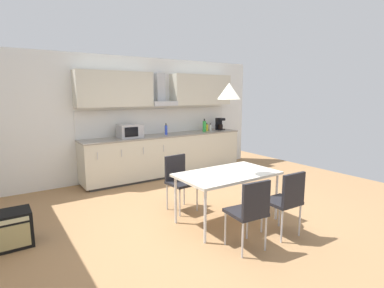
{
  "coord_description": "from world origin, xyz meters",
  "views": [
    {
      "loc": [
        -2.5,
        -3.35,
        1.84
      ],
      "look_at": [
        0.29,
        0.79,
        1.0
      ],
      "focal_mm": 28.0,
      "sensor_mm": 36.0,
      "label": 1
    }
  ],
  "objects_px": {
    "coffee_maker": "(220,124)",
    "bottle_white": "(210,127)",
    "bottle_green": "(204,126)",
    "chair_near_right": "(287,197)",
    "chair_far_left": "(179,177)",
    "chair_near_left": "(250,208)",
    "bottle_blue": "(166,130)",
    "guitar_amp": "(8,230)",
    "microwave": "(130,131)",
    "dining_table": "(227,176)",
    "bottle_yellow": "(207,127)",
    "pendant_lamp": "(229,91)"
  },
  "relations": [
    {
      "from": "chair_near_right",
      "to": "chair_near_left",
      "type": "height_order",
      "value": "same"
    },
    {
      "from": "bottle_blue",
      "to": "chair_near_right",
      "type": "distance_m",
      "value": 3.54
    },
    {
      "from": "guitar_amp",
      "to": "bottle_white",
      "type": "bearing_deg",
      "value": 22.54
    },
    {
      "from": "microwave",
      "to": "chair_far_left",
      "type": "relative_size",
      "value": 0.55
    },
    {
      "from": "coffee_maker",
      "to": "chair_far_left",
      "type": "bearing_deg",
      "value": -141.11
    },
    {
      "from": "bottle_green",
      "to": "bottle_white",
      "type": "height_order",
      "value": "bottle_green"
    },
    {
      "from": "bottle_blue",
      "to": "guitar_amp",
      "type": "bearing_deg",
      "value": -150.48
    },
    {
      "from": "dining_table",
      "to": "chair_near_right",
      "type": "distance_m",
      "value": 0.87
    },
    {
      "from": "pendant_lamp",
      "to": "chair_near_right",
      "type": "bearing_deg",
      "value": -68.16
    },
    {
      "from": "coffee_maker",
      "to": "bottle_white",
      "type": "xyz_separation_m",
      "value": [
        -0.28,
        0.02,
        -0.07
      ]
    },
    {
      "from": "microwave",
      "to": "dining_table",
      "type": "xyz_separation_m",
      "value": [
        0.34,
        -2.71,
        -0.39
      ]
    },
    {
      "from": "chair_far_left",
      "to": "chair_near_left",
      "type": "distance_m",
      "value": 1.59
    },
    {
      "from": "bottle_green",
      "to": "coffee_maker",
      "type": "bearing_deg",
      "value": 7.97
    },
    {
      "from": "bottle_yellow",
      "to": "chair_near_right",
      "type": "relative_size",
      "value": 0.22
    },
    {
      "from": "dining_table",
      "to": "microwave",
      "type": "bearing_deg",
      "value": 97.13
    },
    {
      "from": "bottle_green",
      "to": "chair_near_right",
      "type": "distance_m",
      "value": 3.71
    },
    {
      "from": "microwave",
      "to": "chair_near_left",
      "type": "distance_m",
      "value": 3.55
    },
    {
      "from": "chair_near_right",
      "to": "guitar_amp",
      "type": "height_order",
      "value": "chair_near_right"
    },
    {
      "from": "microwave",
      "to": "bottle_yellow",
      "type": "relative_size",
      "value": 2.47
    },
    {
      "from": "chair_near_right",
      "to": "microwave",
      "type": "bearing_deg",
      "value": 100.62
    },
    {
      "from": "bottle_yellow",
      "to": "dining_table",
      "type": "bearing_deg",
      "value": -121.6
    },
    {
      "from": "bottle_yellow",
      "to": "bottle_white",
      "type": "relative_size",
      "value": 1.06
    },
    {
      "from": "pendant_lamp",
      "to": "chair_far_left",
      "type": "bearing_deg",
      "value": 112.42
    },
    {
      "from": "dining_table",
      "to": "chair_near_right",
      "type": "height_order",
      "value": "chair_near_right"
    },
    {
      "from": "guitar_amp",
      "to": "chair_near_left",
      "type": "bearing_deg",
      "value": -35.7
    },
    {
      "from": "chair_near_left",
      "to": "bottle_white",
      "type": "bearing_deg",
      "value": 59.01
    },
    {
      "from": "chair_far_left",
      "to": "chair_near_left",
      "type": "xyz_separation_m",
      "value": [
        -0.0,
        -1.59,
        0.0
      ]
    },
    {
      "from": "chair_far_left",
      "to": "guitar_amp",
      "type": "distance_m",
      "value": 2.38
    },
    {
      "from": "bottle_green",
      "to": "chair_near_right",
      "type": "xyz_separation_m",
      "value": [
        -1.23,
        -3.46,
        -0.53
      ]
    },
    {
      "from": "microwave",
      "to": "bottle_white",
      "type": "height_order",
      "value": "microwave"
    },
    {
      "from": "bottle_green",
      "to": "dining_table",
      "type": "bearing_deg",
      "value": -120.19
    },
    {
      "from": "bottle_yellow",
      "to": "bottle_white",
      "type": "height_order",
      "value": "bottle_yellow"
    },
    {
      "from": "bottle_white",
      "to": "guitar_amp",
      "type": "relative_size",
      "value": 0.35
    },
    {
      "from": "bottle_blue",
      "to": "bottle_yellow",
      "type": "xyz_separation_m",
      "value": [
        1.19,
        0.06,
        -0.03
      ]
    },
    {
      "from": "bottle_blue",
      "to": "bottle_green",
      "type": "bearing_deg",
      "value": -2.38
    },
    {
      "from": "bottle_green",
      "to": "bottle_blue",
      "type": "height_order",
      "value": "bottle_green"
    },
    {
      "from": "bottle_blue",
      "to": "bottle_white",
      "type": "height_order",
      "value": "bottle_blue"
    },
    {
      "from": "bottle_white",
      "to": "guitar_amp",
      "type": "height_order",
      "value": "bottle_white"
    },
    {
      "from": "coffee_maker",
      "to": "chair_near_right",
      "type": "bearing_deg",
      "value": -116.59
    },
    {
      "from": "microwave",
      "to": "chair_near_right",
      "type": "distance_m",
      "value": 3.61
    },
    {
      "from": "chair_near_left",
      "to": "guitar_amp",
      "type": "distance_m",
      "value": 2.92
    },
    {
      "from": "bottle_white",
      "to": "dining_table",
      "type": "relative_size",
      "value": 0.13
    },
    {
      "from": "bottle_yellow",
      "to": "chair_near_left",
      "type": "distance_m",
      "value": 4.13
    },
    {
      "from": "microwave",
      "to": "chair_far_left",
      "type": "distance_m",
      "value": 1.99
    },
    {
      "from": "chair_far_left",
      "to": "chair_near_left",
      "type": "height_order",
      "value": "same"
    },
    {
      "from": "guitar_amp",
      "to": "chair_near_right",
      "type": "bearing_deg",
      "value": -29.42
    },
    {
      "from": "chair_near_left",
      "to": "bottle_green",
      "type": "bearing_deg",
      "value": 61.48
    },
    {
      "from": "bottle_blue",
      "to": "microwave",
      "type": "bearing_deg",
      "value": 179.62
    },
    {
      "from": "microwave",
      "to": "dining_table",
      "type": "relative_size",
      "value": 0.34
    },
    {
      "from": "chair_far_left",
      "to": "bottle_yellow",
      "type": "bearing_deg",
      "value": 44.23
    }
  ]
}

